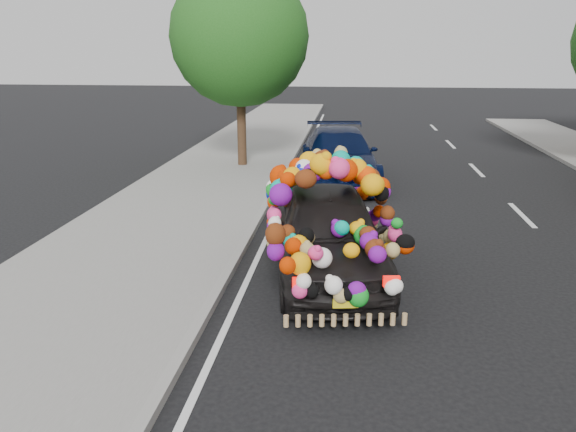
{
  "coord_description": "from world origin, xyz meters",
  "views": [
    {
      "loc": [
        -0.37,
        -7.91,
        3.68
      ],
      "look_at": [
        -1.36,
        0.89,
        1.03
      ],
      "focal_mm": 35.0,
      "sensor_mm": 36.0,
      "label": 1
    }
  ],
  "objects": [
    {
      "name": "ground",
      "position": [
        0.0,
        0.0,
        0.0
      ],
      "size": [
        100.0,
        100.0,
        0.0
      ],
      "primitive_type": "plane",
      "color": "black",
      "rests_on": "ground"
    },
    {
      "name": "sidewalk",
      "position": [
        -4.3,
        0.0,
        0.06
      ],
      "size": [
        4.0,
        60.0,
        0.12
      ],
      "primitive_type": "cube",
      "color": "gray",
      "rests_on": "ground"
    },
    {
      "name": "kerb",
      "position": [
        -2.35,
        0.0,
        0.07
      ],
      "size": [
        0.15,
        60.0,
        0.13
      ],
      "primitive_type": "cube",
      "color": "gray",
      "rests_on": "ground"
    },
    {
      "name": "tree_near_sidewalk",
      "position": [
        -3.8,
        9.5,
        4.02
      ],
      "size": [
        4.2,
        4.2,
        6.13
      ],
      "color": "#332114",
      "rests_on": "ground"
    },
    {
      "name": "plush_art_car",
      "position": [
        -0.69,
        0.99,
        1.09
      ],
      "size": [
        2.74,
        4.78,
        2.12
      ],
      "rotation": [
        0.0,
        0.0,
        0.15
      ],
      "color": "black",
      "rests_on": "ground"
    },
    {
      "name": "navy_sedan",
      "position": [
        -0.7,
        8.03,
        0.74
      ],
      "size": [
        2.54,
        5.26,
        1.48
      ],
      "primitive_type": "imported",
      "rotation": [
        0.0,
        0.0,
        0.09
      ],
      "color": "black",
      "rests_on": "ground"
    }
  ]
}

